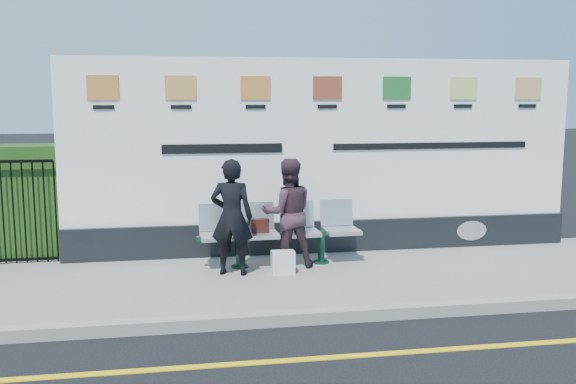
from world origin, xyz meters
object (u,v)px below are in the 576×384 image
at_px(bench, 281,248).
at_px(woman_left, 232,217).
at_px(billboard, 326,169).
at_px(woman_right, 288,213).

bearing_deg(bench, woman_left, -156.54).
height_order(bench, woman_left, woman_left).
height_order(billboard, woman_left, billboard).
xyz_separation_m(billboard, woman_right, (-0.74, -0.85, -0.52)).
bearing_deg(billboard, woman_right, -130.99).
distance_m(woman_left, woman_right, 0.86).
xyz_separation_m(bench, woman_right, (0.09, -0.10, 0.53)).
bearing_deg(bench, woman_right, -50.95).
xyz_separation_m(bench, woman_left, (-0.73, -0.35, 0.55)).
height_order(woman_left, woman_right, woman_left).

